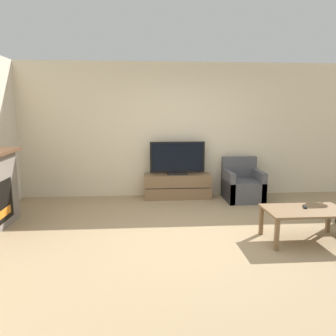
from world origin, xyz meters
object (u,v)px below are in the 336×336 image
armchair (242,186)px  remote (305,207)px  tv_stand (177,186)px  tv (177,159)px  coffee_table (305,213)px

armchair → remote: size_ratio=5.33×
tv_stand → tv: 0.55m
tv → remote: bearing=-55.8°
armchair → tv_stand: bearing=170.4°
tv_stand → armchair: armchair is taller
coffee_table → remote: size_ratio=6.96×
tv → coffee_table: (1.49, -2.34, -0.40)m
coffee_table → remote: remote is taller
tv_stand → remote: tv_stand is taller
tv → armchair: tv is taller
tv → armchair: 1.39m
armchair → remote: armchair is taller
armchair → coffee_table: 2.14m
coffee_table → tv: bearing=122.6°
tv_stand → remote: (1.53, -2.25, 0.21)m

